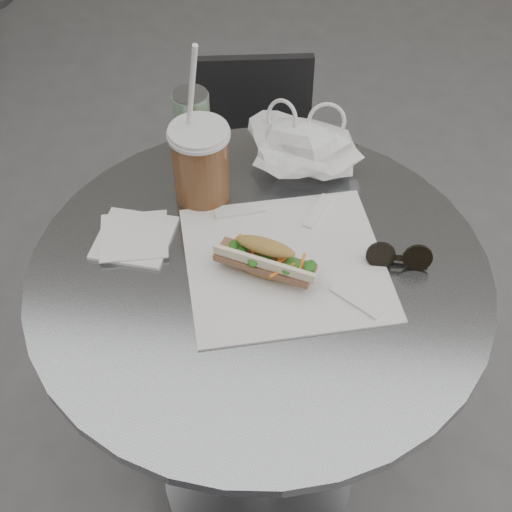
# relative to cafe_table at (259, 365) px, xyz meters

# --- Properties ---
(cafe_table) EXTENTS (0.76, 0.76, 0.74)m
(cafe_table) POSITION_rel_cafe_table_xyz_m (0.00, 0.00, 0.00)
(cafe_table) COLOR slate
(cafe_table) RESTS_ON ground
(chair_far) EXTENTS (0.36, 0.39, 0.69)m
(chair_far) POSITION_rel_cafe_table_xyz_m (-0.07, 0.58, -0.16)
(chair_far) COLOR #2A2A2C
(chair_far) RESTS_ON ground
(sandwich_paper) EXTENTS (0.39, 0.38, 0.00)m
(sandwich_paper) POSITION_rel_cafe_table_xyz_m (0.04, 0.02, 0.28)
(sandwich_paper) COLOR white
(sandwich_paper) RESTS_ON cafe_table
(banh_mi) EXTENTS (0.21, 0.13, 0.07)m
(banh_mi) POSITION_rel_cafe_table_xyz_m (0.01, -0.01, 0.31)
(banh_mi) COLOR #A77F3F
(banh_mi) RESTS_ON sandwich_paper
(iced_coffee) EXTENTS (0.11, 0.11, 0.31)m
(iced_coffee) POSITION_rel_cafe_table_xyz_m (-0.12, 0.17, 0.35)
(iced_coffee) COLOR brown
(iced_coffee) RESTS_ON cafe_table
(sunglasses) EXTENTS (0.11, 0.02, 0.05)m
(sunglasses) POSITION_rel_cafe_table_xyz_m (0.22, 0.04, 0.29)
(sunglasses) COLOR black
(sunglasses) RESTS_ON cafe_table
(plastic_bag) EXTENTS (0.23, 0.20, 0.10)m
(plastic_bag) POSITION_rel_cafe_table_xyz_m (0.05, 0.26, 0.32)
(plastic_bag) COLOR white
(plastic_bag) RESTS_ON cafe_table
(napkin_stack) EXTENTS (0.14, 0.14, 0.01)m
(napkin_stack) POSITION_rel_cafe_table_xyz_m (-0.22, 0.04, 0.28)
(napkin_stack) COLOR white
(napkin_stack) RESTS_ON cafe_table
(drink_can) EXTENTS (0.07, 0.07, 0.13)m
(drink_can) POSITION_rel_cafe_table_xyz_m (-0.16, 0.29, 0.34)
(drink_can) COLOR #62A96E
(drink_can) RESTS_ON cafe_table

